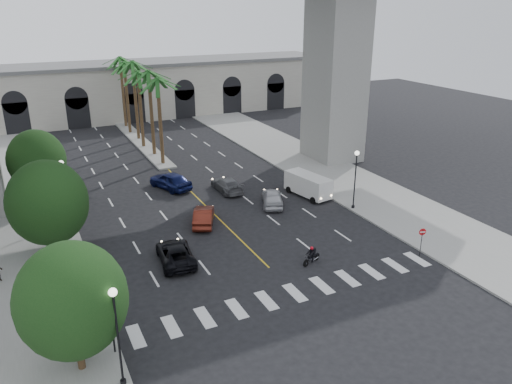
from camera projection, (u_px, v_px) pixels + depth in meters
name	position (u px, v px, depth m)	size (l,w,h in m)	color
ground	(283.00, 281.00, 32.52)	(140.00, 140.00, 0.00)	black
sidewalk_left	(23.00, 234.00, 38.98)	(8.00, 100.00, 0.15)	gray
sidewalk_right	(341.00, 179.00, 51.24)	(8.00, 100.00, 0.15)	gray
median	(142.00, 143.00, 64.44)	(2.00, 24.00, 0.20)	gray
pier_building	(113.00, 91.00, 77.26)	(71.00, 10.50, 8.50)	beige
palm_a	(158.00, 83.00, 52.84)	(3.20, 3.20, 10.30)	#47331E
palm_b	(149.00, 75.00, 56.14)	(3.20, 3.20, 10.60)	#47331E
palm_c	(138.00, 75.00, 59.55)	(3.20, 3.20, 10.10)	#47331E
palm_d	(133.00, 65.00, 62.79)	(3.20, 3.20, 10.90)	#47331E
palm_e	(124.00, 66.00, 66.22)	(3.20, 3.20, 10.40)	#47331E
palm_f	(120.00, 61.00, 69.61)	(3.20, 3.20, 10.70)	#47331E
street_tree_near	(72.00, 300.00, 23.26)	(5.20, 5.20, 6.89)	#382616
street_tree_mid	(48.00, 203.00, 34.13)	(5.44, 5.44, 7.21)	#382616
street_tree_far	(37.00, 160.00, 44.33)	(5.04, 5.04, 6.68)	#382616
lamp_post_left_near	(117.00, 329.00, 22.52)	(0.40, 0.40, 5.35)	black
lamp_post_left_far	(64.00, 186.00, 40.18)	(0.40, 0.40, 5.35)	black
lamp_post_right	(355.00, 175.00, 42.76)	(0.40, 0.40, 5.35)	black
traffic_signal_near	(110.00, 313.00, 24.91)	(0.25, 0.18, 3.65)	black
traffic_signal_far	(97.00, 276.00, 28.28)	(0.25, 0.18, 3.65)	black
motorcycle_rider	(312.00, 255.00, 34.63)	(1.71, 0.78, 1.31)	black
car_a	(272.00, 197.00, 44.57)	(1.75, 4.35, 1.48)	#B8B9BD
car_b	(204.00, 216.00, 40.74)	(1.50, 4.31, 1.42)	#571B11
car_c	(175.00, 253.00, 34.75)	(2.23, 4.85, 1.35)	black
car_d	(227.00, 185.00, 47.91)	(1.87, 4.59, 1.33)	#5C5D61
car_e	(170.00, 180.00, 48.50)	(1.98, 4.93, 1.68)	#10174B
cargo_van	(308.00, 185.00, 46.49)	(2.67, 5.12, 2.07)	silver
pedestrian_a	(63.00, 324.00, 26.36)	(0.71, 0.47, 1.95)	black
do_not_enter_sign	(422.00, 236.00, 35.27)	(0.52, 0.17, 2.16)	black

